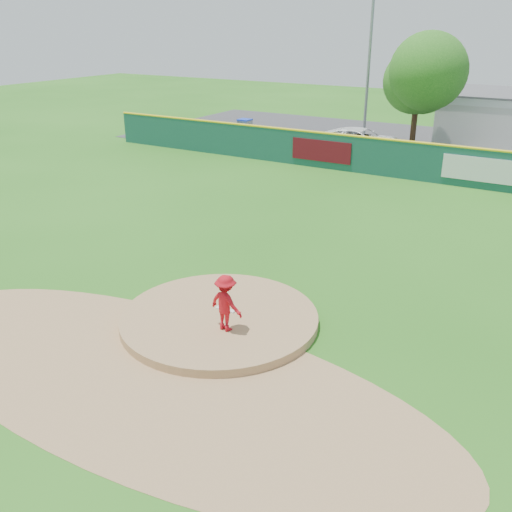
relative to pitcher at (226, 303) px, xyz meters
The scene contains 12 objects.
ground 1.33m from the pitcher, 136.82° to the left, with size 120.00×120.00×0.00m, color #286B19.
pitchers_mound 1.33m from the pitcher, 136.82° to the left, with size 5.50×5.50×0.50m, color #9E774C.
pitching_rubber 1.32m from the pitcher, 125.11° to the left, with size 0.60×0.15×0.04m, color white.
infield_dirt_arc 2.70m from the pitcher, 104.37° to the right, with size 15.40×15.40×0.01m, color #9E774C.
parking_lot 27.61m from the pitcher, 91.29° to the left, with size 44.00×16.00×0.02m, color #38383A.
pitcher is the anchor object (origin of this frame).
van 23.88m from the pitcher, 102.67° to the left, with size 2.59×5.62×1.56m, color white.
fence_banners 18.56m from the pitcher, 94.59° to the left, with size 12.18×0.04×1.20m.
playground_slide 28.02m from the pitcher, 120.79° to the left, with size 0.86×2.41×1.33m.
outfield_fence 18.59m from the pitcher, 91.91° to the left, with size 40.00×0.14×2.07m.
deciduous_tree 25.96m from the pitcher, 95.85° to the left, with size 5.60×5.60×7.36m.
light_pole_left 28.81m from the pitcher, 103.50° to the left, with size 1.75×0.25×11.00m.
Camera 1 is at (8.03, -11.54, 7.81)m, focal length 40.00 mm.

